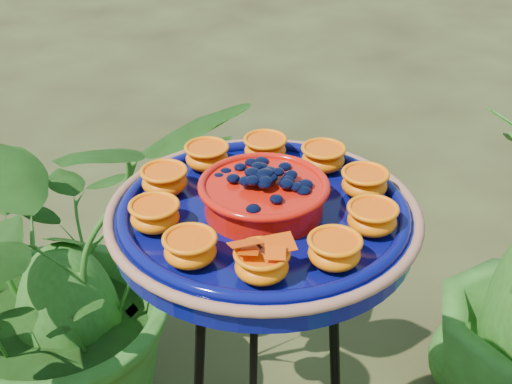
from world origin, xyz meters
TOP-DOWN VIEW (x-y plane):
  - feeder_dish at (-0.03, 0.06)m, footprint 0.55×0.55m
  - shrub_back_left at (-0.56, 0.56)m, footprint 1.21×1.19m

SIDE VIEW (x-z plane):
  - shrub_back_left at x=-0.56m, z-range 0.00..1.01m
  - feeder_dish at x=-0.03m, z-range 0.95..1.07m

